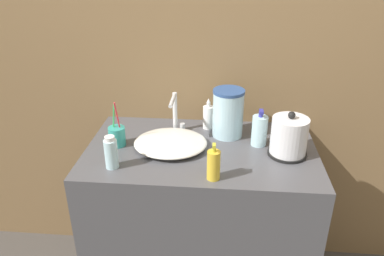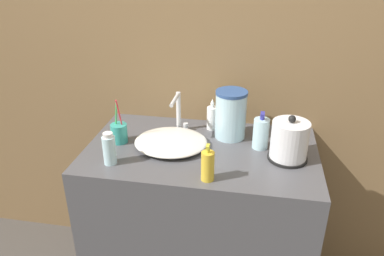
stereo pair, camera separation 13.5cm
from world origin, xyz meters
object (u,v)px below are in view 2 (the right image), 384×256
Objects in this scene: water_pitcher at (231,114)px; electric_kettle at (289,142)px; toothbrush_cup at (119,133)px; lotion_bottle at (208,166)px; faucet at (179,110)px; shampoo_bottle at (109,149)px; hand_cream_bottle at (212,117)px; mouthwash_bottle at (261,133)px.

electric_kettle is at bearing -32.50° from water_pitcher.
water_pitcher reaches higher than electric_kettle.
water_pitcher is at bearing 16.23° from toothbrush_cup.
electric_kettle is 0.94× the size of toothbrush_cup.
faucet is at bearing 116.93° from lotion_bottle.
water_pitcher reaches higher than shampoo_bottle.
electric_kettle reaches higher than faucet.
faucet is at bearing 31.10° from toothbrush_cup.
toothbrush_cup is at bearing -163.77° from water_pitcher.
faucet is at bearing -157.41° from hand_cream_bottle.
water_pitcher is (0.05, 0.38, 0.05)m from lotion_bottle.
water_pitcher is (0.09, -0.07, 0.05)m from hand_cream_bottle.
faucet is at bearing 167.16° from mouthwash_bottle.
shampoo_bottle is 0.66m from mouthwash_bottle.
water_pitcher reaches higher than faucet.
electric_kettle reaches higher than hand_cream_bottle.
water_pitcher is (0.47, 0.33, 0.05)m from shampoo_bottle.
mouthwash_bottle is at bearing -32.83° from hand_cream_bottle.
lotion_bottle is 0.99× the size of hand_cream_bottle.
mouthwash_bottle is (-0.12, 0.08, -0.01)m from electric_kettle.
faucet reaches higher than lotion_bottle.
mouthwash_bottle is (0.64, 0.06, 0.03)m from toothbrush_cup.
electric_kettle is 0.75m from shampoo_bottle.
faucet is 1.26× the size of lotion_bottle.
shampoo_bottle is 0.81× the size of mouthwash_bottle.
hand_cream_bottle is 0.69× the size of water_pitcher.
faucet is 1.25× the size of hand_cream_bottle.
electric_kettle is 1.44× the size of shampoo_bottle.
mouthwash_bottle is 0.17m from water_pitcher.
electric_kettle reaches higher than shampoo_bottle.
lotion_bottle is at bearing -27.99° from toothbrush_cup.
faucet is 1.13× the size of mouthwash_bottle.
mouthwash_bottle reaches higher than lotion_bottle.
toothbrush_cup is 0.19m from shampoo_bottle.
toothbrush_cup is at bearing -148.90° from faucet.
lotion_bottle is (0.20, -0.39, -0.05)m from faucet.
toothbrush_cup reaches higher than shampoo_bottle.
shampoo_bottle is 0.58m from water_pitcher.
hand_cream_bottle is at bearing 146.52° from electric_kettle.
toothbrush_cup is 0.52m from water_pitcher.
faucet is at bearing 161.46° from electric_kettle.
hand_cream_bottle is (-0.24, 0.15, -0.01)m from mouthwash_bottle.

